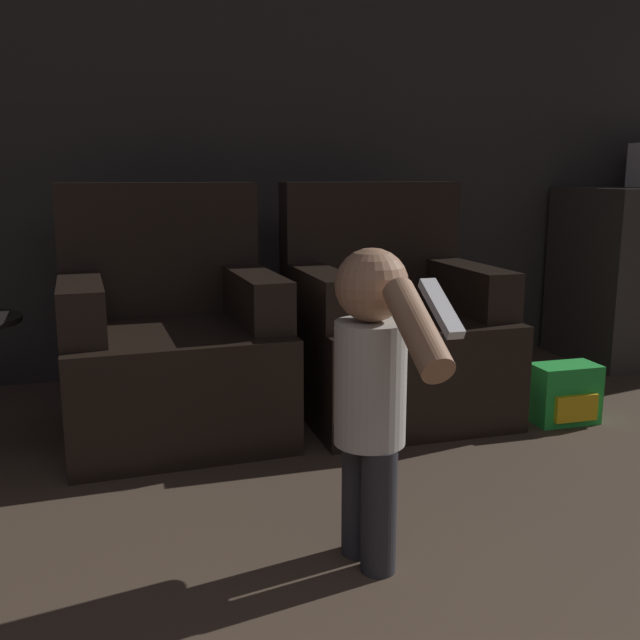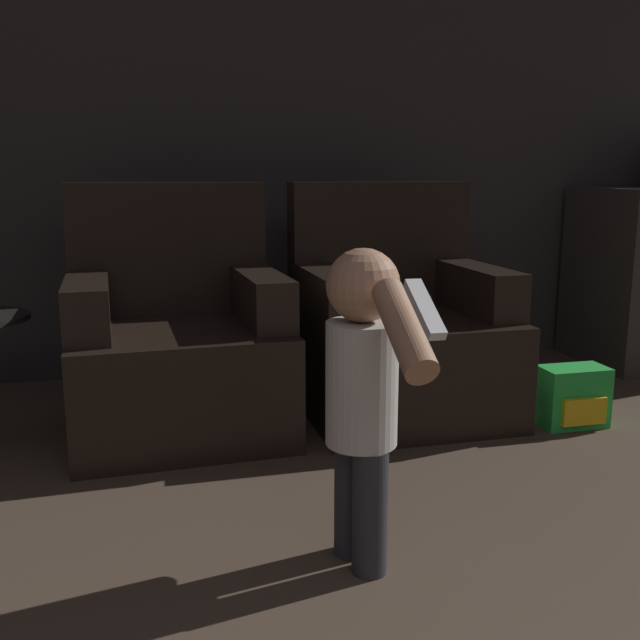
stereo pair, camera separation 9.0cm
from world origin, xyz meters
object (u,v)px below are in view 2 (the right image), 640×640
object	(u,v)px
armchair_right	(397,334)
armchair_left	(177,346)
toy_backpack	(573,397)
person_toddler	(363,384)

from	to	relation	value
armchair_right	armchair_left	bearing A→B (deg)	179.23
armchair_left	armchair_right	distance (m)	0.95
armchair_left	toy_backpack	bearing A→B (deg)	-16.74
person_toddler	toy_backpack	size ratio (longest dim) A/B	3.11
toy_backpack	armchair_left	bearing A→B (deg)	166.23
armchair_left	person_toddler	size ratio (longest dim) A/B	1.17
person_toddler	armchair_right	bearing A→B (deg)	-35.46
armchair_right	toy_backpack	world-z (taller)	armchair_right
armchair_right	person_toddler	xyz separation A→B (m)	(-0.53, -1.21, 0.16)
armchair_right	person_toddler	world-z (taller)	armchair_right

